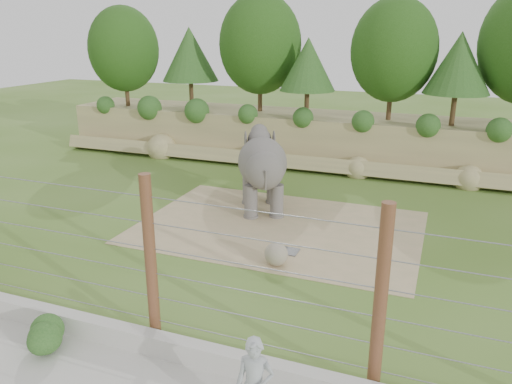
% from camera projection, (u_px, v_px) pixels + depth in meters
% --- Properties ---
extents(ground, '(90.00, 90.00, 0.00)m').
position_uv_depth(ground, '(233.00, 259.00, 15.65)').
color(ground, '#456C1E').
rests_on(ground, ground).
extents(back_embankment, '(30.00, 5.52, 8.77)m').
position_uv_depth(back_embankment, '(342.00, 88.00, 25.44)').
color(back_embankment, '#90865B').
rests_on(back_embankment, ground).
extents(dirt_patch, '(10.00, 7.00, 0.02)m').
position_uv_depth(dirt_patch, '(279.00, 227.00, 18.13)').
color(dirt_patch, tan).
rests_on(dirt_patch, ground).
extents(drain_grate, '(1.00, 0.60, 0.03)m').
position_uv_depth(drain_grate, '(283.00, 250.00, 16.18)').
color(drain_grate, '#262628').
rests_on(drain_grate, dirt_patch).
extents(elephant, '(3.05, 4.10, 3.05)m').
position_uv_depth(elephant, '(262.00, 173.00, 19.39)').
color(elephant, '#5A5550').
rests_on(elephant, ground).
extents(stone_ball, '(0.72, 0.72, 0.72)m').
position_uv_depth(stone_ball, '(276.00, 254.00, 15.11)').
color(stone_ball, gray).
rests_on(stone_ball, dirt_patch).
extents(retaining_wall, '(26.00, 0.35, 0.50)m').
position_uv_depth(retaining_wall, '(144.00, 341.00, 11.14)').
color(retaining_wall, beige).
rests_on(retaining_wall, ground).
extents(barrier_fence, '(20.26, 0.26, 4.00)m').
position_uv_depth(barrier_fence, '(151.00, 260.00, 11.04)').
color(barrier_fence, brown).
rests_on(barrier_fence, ground).
extents(walkway_shrub, '(0.80, 0.80, 0.80)m').
position_uv_depth(walkway_shrub, '(40.00, 334.00, 11.12)').
color(walkway_shrub, '#244E1D').
rests_on(walkway_shrub, walkway).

